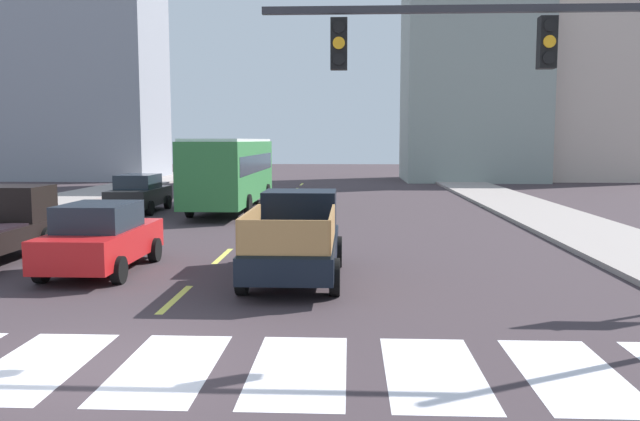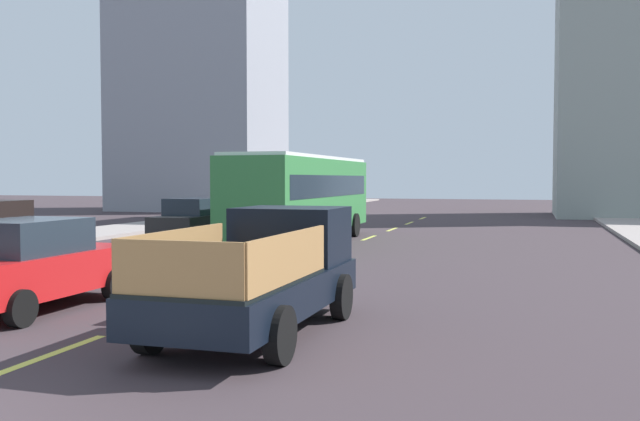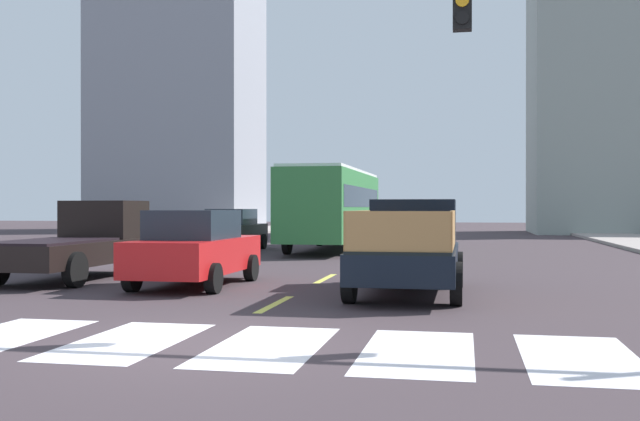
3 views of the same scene
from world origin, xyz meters
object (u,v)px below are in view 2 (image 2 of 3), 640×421
pickup_stakebed (266,273)px  sedan_near_left (30,265)px  sedan_mid (195,220)px  city_bus (302,192)px

pickup_stakebed → sedan_near_left: (-4.86, 0.24, -0.08)m
sedan_near_left → sedan_mid: bearing=106.2°
sedan_near_left → sedan_mid: (-3.43, 13.36, 0.00)m
city_bus → pickup_stakebed: bearing=-73.0°
city_bus → sedan_near_left: size_ratio=2.45×
pickup_stakebed → sedan_near_left: bearing=176.4°
pickup_stakebed → city_bus: 15.25m
city_bus → sedan_mid: size_ratio=2.45×
sedan_mid → sedan_near_left: bearing=-77.4°
city_bus → sedan_near_left: 14.43m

